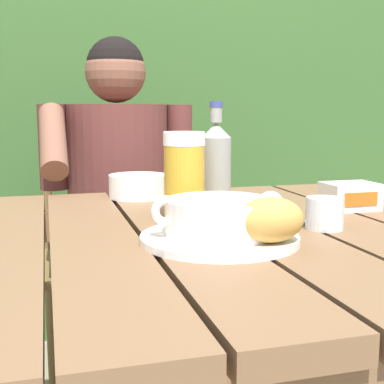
{
  "coord_description": "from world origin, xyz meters",
  "views": [
    {
      "loc": [
        -0.23,
        -0.91,
        0.97
      ],
      "look_at": [
        0.02,
        0.0,
        0.83
      ],
      "focal_mm": 48.96,
      "sensor_mm": 36.0,
      "label": 1
    }
  ],
  "objects_px": {
    "water_glass_small": "(325,213)",
    "bread_roll": "(270,220)",
    "beer_glass": "(184,175)",
    "chair_near_diner": "(114,254)",
    "person_eating": "(119,195)",
    "diner_bowl": "(138,186)",
    "soup_bowl": "(220,216)",
    "butter_tub": "(350,196)",
    "serving_plate": "(219,238)",
    "table_knife": "(280,226)",
    "beer_bottle": "(216,166)"
  },
  "relations": [
    {
      "from": "chair_near_diner",
      "to": "bread_roll",
      "type": "xyz_separation_m",
      "value": [
        0.11,
        -1.1,
        0.34
      ]
    },
    {
      "from": "serving_plate",
      "to": "diner_bowl",
      "type": "xyz_separation_m",
      "value": [
        -0.05,
        0.49,
        0.02
      ]
    },
    {
      "from": "beer_glass",
      "to": "butter_tub",
      "type": "height_order",
      "value": "beer_glass"
    },
    {
      "from": "butter_tub",
      "to": "person_eating",
      "type": "bearing_deg",
      "value": 124.27
    },
    {
      "from": "water_glass_small",
      "to": "butter_tub",
      "type": "bearing_deg",
      "value": 46.2
    },
    {
      "from": "soup_bowl",
      "to": "butter_tub",
      "type": "xyz_separation_m",
      "value": [
        0.37,
        0.2,
        -0.01
      ]
    },
    {
      "from": "water_glass_small",
      "to": "diner_bowl",
      "type": "bearing_deg",
      "value": 121.21
    },
    {
      "from": "diner_bowl",
      "to": "water_glass_small",
      "type": "bearing_deg",
      "value": -58.79
    },
    {
      "from": "person_eating",
      "to": "beer_bottle",
      "type": "height_order",
      "value": "person_eating"
    },
    {
      "from": "person_eating",
      "to": "serving_plate",
      "type": "xyz_separation_m",
      "value": [
        0.06,
        -0.83,
        0.05
      ]
    },
    {
      "from": "person_eating",
      "to": "bread_roll",
      "type": "bearing_deg",
      "value": -82.58
    },
    {
      "from": "soup_bowl",
      "to": "butter_tub",
      "type": "distance_m",
      "value": 0.42
    },
    {
      "from": "beer_glass",
      "to": "water_glass_small",
      "type": "bearing_deg",
      "value": -35.48
    },
    {
      "from": "water_glass_small",
      "to": "soup_bowl",
      "type": "bearing_deg",
      "value": -170.04
    },
    {
      "from": "beer_glass",
      "to": "beer_bottle",
      "type": "relative_size",
      "value": 0.74
    },
    {
      "from": "bread_roll",
      "to": "butter_tub",
      "type": "bearing_deg",
      "value": 40.78
    },
    {
      "from": "chair_near_diner",
      "to": "beer_bottle",
      "type": "distance_m",
      "value": 0.87
    },
    {
      "from": "water_glass_small",
      "to": "diner_bowl",
      "type": "xyz_separation_m",
      "value": [
        -0.27,
        0.45,
        -0.0
      ]
    },
    {
      "from": "butter_tub",
      "to": "diner_bowl",
      "type": "relative_size",
      "value": 0.78
    },
    {
      "from": "chair_near_diner",
      "to": "butter_tub",
      "type": "distance_m",
      "value": 0.98
    },
    {
      "from": "water_glass_small",
      "to": "diner_bowl",
      "type": "relative_size",
      "value": 0.48
    },
    {
      "from": "water_glass_small",
      "to": "bread_roll",
      "type": "bearing_deg",
      "value": -145.52
    },
    {
      "from": "soup_bowl",
      "to": "butter_tub",
      "type": "relative_size",
      "value": 2.03
    },
    {
      "from": "chair_near_diner",
      "to": "beer_bottle",
      "type": "height_order",
      "value": "beer_bottle"
    },
    {
      "from": "serving_plate",
      "to": "bread_roll",
      "type": "distance_m",
      "value": 0.1
    },
    {
      "from": "beer_glass",
      "to": "butter_tub",
      "type": "distance_m",
      "value": 0.38
    },
    {
      "from": "chair_near_diner",
      "to": "table_knife",
      "type": "relative_size",
      "value": 6.48
    },
    {
      "from": "soup_bowl",
      "to": "bread_roll",
      "type": "xyz_separation_m",
      "value": [
        0.06,
        -0.07,
        0.0
      ]
    },
    {
      "from": "table_knife",
      "to": "diner_bowl",
      "type": "xyz_separation_m",
      "value": [
        -0.19,
        0.42,
        0.03
      ]
    },
    {
      "from": "chair_near_diner",
      "to": "serving_plate",
      "type": "height_order",
      "value": "chair_near_diner"
    },
    {
      "from": "person_eating",
      "to": "beer_glass",
      "type": "distance_m",
      "value": 0.64
    },
    {
      "from": "bread_roll",
      "to": "beer_glass",
      "type": "bearing_deg",
      "value": 104.22
    },
    {
      "from": "soup_bowl",
      "to": "diner_bowl",
      "type": "distance_m",
      "value": 0.49
    },
    {
      "from": "person_eating",
      "to": "beer_glass",
      "type": "height_order",
      "value": "person_eating"
    },
    {
      "from": "person_eating",
      "to": "table_knife",
      "type": "distance_m",
      "value": 0.79
    },
    {
      "from": "diner_bowl",
      "to": "serving_plate",
      "type": "bearing_deg",
      "value": -83.68
    },
    {
      "from": "butter_tub",
      "to": "diner_bowl",
      "type": "height_order",
      "value": "butter_tub"
    },
    {
      "from": "chair_near_diner",
      "to": "person_eating",
      "type": "height_order",
      "value": "person_eating"
    },
    {
      "from": "chair_near_diner",
      "to": "soup_bowl",
      "type": "bearing_deg",
      "value": -87.0
    },
    {
      "from": "chair_near_diner",
      "to": "soup_bowl",
      "type": "distance_m",
      "value": 1.08
    },
    {
      "from": "water_glass_small",
      "to": "beer_bottle",
      "type": "bearing_deg",
      "value": 122.85
    },
    {
      "from": "serving_plate",
      "to": "beer_bottle",
      "type": "height_order",
      "value": "beer_bottle"
    },
    {
      "from": "chair_near_diner",
      "to": "water_glass_small",
      "type": "distance_m",
      "value": 1.07
    },
    {
      "from": "bread_roll",
      "to": "diner_bowl",
      "type": "bearing_deg",
      "value": 101.57
    },
    {
      "from": "water_glass_small",
      "to": "serving_plate",
      "type": "bearing_deg",
      "value": -170.04
    },
    {
      "from": "water_glass_small",
      "to": "butter_tub",
      "type": "distance_m",
      "value": 0.22
    },
    {
      "from": "chair_near_diner",
      "to": "table_knife",
      "type": "distance_m",
      "value": 1.02
    },
    {
      "from": "diner_bowl",
      "to": "beer_glass",
      "type": "bearing_deg",
      "value": -80.96
    },
    {
      "from": "bread_roll",
      "to": "diner_bowl",
      "type": "xyz_separation_m",
      "value": [
        -0.11,
        0.56,
        -0.02
      ]
    },
    {
      "from": "water_glass_small",
      "to": "table_knife",
      "type": "height_order",
      "value": "water_glass_small"
    }
  ]
}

